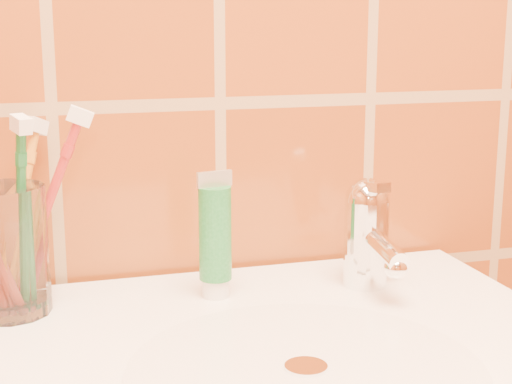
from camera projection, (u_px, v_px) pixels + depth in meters
name	position (u px, v px, depth m)	size (l,w,h in m)	color
glass_tumbler	(7.00, 250.00, 0.76)	(0.08, 0.08, 0.13)	white
toothpaste_tube	(215.00, 239.00, 0.81)	(0.04, 0.03, 0.13)	white
faucet	(368.00, 230.00, 0.84)	(0.05, 0.11, 0.12)	white
toothbrush_1	(21.00, 218.00, 0.75)	(0.03, 0.05, 0.20)	#1B682F
toothbrush_3	(46.00, 211.00, 0.77)	(0.10, 0.03, 0.21)	maroon
toothbrush_4	(20.00, 214.00, 0.79)	(0.07, 0.07, 0.19)	orange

